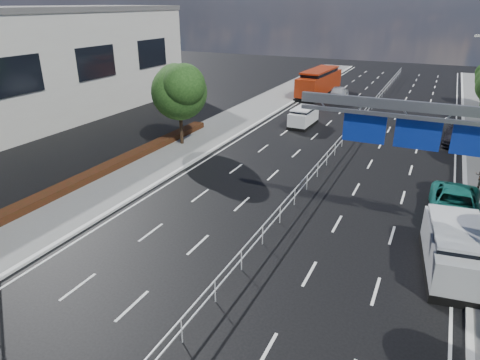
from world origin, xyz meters
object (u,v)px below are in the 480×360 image
at_px(parked_car_teal, 454,205).
at_px(near_car_silver, 339,93).
at_px(near_car_dark, 324,82).
at_px(silver_minivan, 454,250).
at_px(red_bus, 319,82).
at_px(overhead_gantry, 436,130).
at_px(parked_car_dark, 456,135).
at_px(white_minivan, 303,117).

bearing_deg(parked_car_teal, near_car_silver, 114.69).
bearing_deg(near_car_silver, near_car_dark, -67.20).
xyz_separation_m(near_car_silver, silver_minivan, (12.83, -33.14, 0.23)).
height_order(red_bus, near_car_dark, red_bus).
distance_m(overhead_gantry, red_bus, 35.93).
height_order(near_car_dark, parked_car_dark, near_car_dark).
relative_size(white_minivan, silver_minivan, 0.74).
bearing_deg(white_minivan, parked_car_teal, -46.04).
height_order(white_minivan, silver_minivan, silver_minivan).
height_order(white_minivan, red_bus, red_bus).
bearing_deg(parked_car_teal, red_bus, 118.01).
bearing_deg(near_car_silver, overhead_gantry, 103.98).
bearing_deg(red_bus, near_car_dark, 99.73).
bearing_deg(red_bus, parked_car_dark, -39.30).
distance_m(near_car_dark, silver_minivan, 42.68).
relative_size(overhead_gantry, parked_car_teal, 1.83).
bearing_deg(near_car_silver, parked_car_teal, 108.85).
xyz_separation_m(overhead_gantry, parked_car_dark, (1.56, 18.17, -4.93)).
distance_m(parked_car_teal, parked_car_dark, 14.89).
bearing_deg(overhead_gantry, parked_car_dark, 85.09).
distance_m(white_minivan, near_car_dark, 19.72).
bearing_deg(white_minivan, overhead_gantry, -55.14).
bearing_deg(parked_car_teal, overhead_gantry, -115.64).
xyz_separation_m(red_bus, parked_car_dark, (15.80, -14.57, -0.98)).
bearing_deg(near_car_dark, overhead_gantry, 104.92).
bearing_deg(near_car_dark, white_minivan, 92.75).
height_order(near_car_dark, silver_minivan, silver_minivan).
height_order(red_bus, near_car_silver, red_bus).
height_order(red_bus, silver_minivan, red_bus).
bearing_deg(overhead_gantry, parked_car_teal, 64.55).
xyz_separation_m(near_car_dark, parked_car_teal, (16.30, -33.97, -0.06)).
bearing_deg(white_minivan, parked_car_dark, 3.62).
relative_size(white_minivan, red_bus, 0.38).
xyz_separation_m(parked_car_teal, parked_car_dark, (0.00, 14.89, -0.10)).
relative_size(red_bus, near_car_silver, 2.17).
relative_size(white_minivan, parked_car_teal, 0.73).
distance_m(near_car_silver, parked_car_teal, 30.50).
distance_m(overhead_gantry, near_car_silver, 33.27).
bearing_deg(parked_car_teal, near_car_dark, 115.45).
bearing_deg(parked_car_dark, red_bus, 140.26).
distance_m(overhead_gantry, parked_car_dark, 18.89).
bearing_deg(white_minivan, silver_minivan, -54.87).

